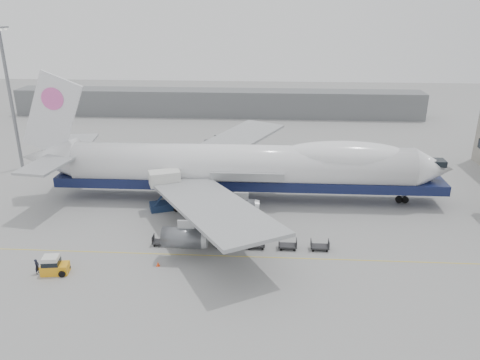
# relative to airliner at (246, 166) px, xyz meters

# --- Properties ---
(ground) EXTENTS (260.00, 260.00, 0.00)m
(ground) POSITION_rel_airliner_xyz_m (-0.64, -12.00, -5.62)
(ground) COLOR gray
(ground) RESTS_ON ground
(apron_line) EXTENTS (60.00, 0.15, 0.01)m
(apron_line) POSITION_rel_airliner_xyz_m (-0.64, -18.00, -5.62)
(apron_line) COLOR gold
(apron_line) RESTS_ON ground
(hangar) EXTENTS (110.00, 8.00, 7.00)m
(hangar) POSITION_rel_airliner_xyz_m (-10.64, 58.00, -2.12)
(hangar) COLOR slate
(hangar) RESTS_ON ground
(floodlight_mast) EXTENTS (2.40, 2.40, 25.43)m
(floodlight_mast) POSITION_rel_airliner_xyz_m (-42.64, 12.00, 8.64)
(floodlight_mast) COLOR slate
(floodlight_mast) RESTS_ON ground
(airliner) EXTENTS (67.00, 55.30, 19.98)m
(airliner) POSITION_rel_airliner_xyz_m (0.00, 0.00, 0.00)
(airliner) COLOR white
(airliner) RESTS_ON ground
(catering_truck) EXTENTS (5.34, 4.45, 6.06)m
(catering_truck) POSITION_rel_airliner_xyz_m (-11.78, -4.54, -2.19)
(catering_truck) COLOR #182949
(catering_truck) RESTS_ON ground
(baggage_tug) EXTENTS (3.22, 2.03, 2.21)m
(baggage_tug) POSITION_rel_airliner_xyz_m (-20.93, -23.12, -4.64)
(baggage_tug) COLOR orange
(baggage_tug) RESTS_ON ground
(ground_worker) EXTENTS (0.47, 0.69, 1.86)m
(ground_worker) POSITION_rel_airliner_xyz_m (-22.81, -23.30, -4.69)
(ground_worker) COLOR black
(ground_worker) RESTS_ON ground
(traffic_cone) EXTENTS (0.40, 0.40, 0.59)m
(traffic_cone) POSITION_rel_airliner_xyz_m (-9.37, -20.79, -5.35)
(traffic_cone) COLOR #FF410D
(traffic_cone) RESTS_ON ground
(dolly_0) EXTENTS (2.30, 1.35, 1.30)m
(dolly_0) POSITION_rel_airliner_xyz_m (-10.03, -15.68, -5.09)
(dolly_0) COLOR #2D2D30
(dolly_0) RESTS_ON ground
(dolly_1) EXTENTS (2.30, 1.35, 1.30)m
(dolly_1) POSITION_rel_airliner_xyz_m (-6.00, -15.68, -5.09)
(dolly_1) COLOR #2D2D30
(dolly_1) RESTS_ON ground
(dolly_2) EXTENTS (2.30, 1.35, 1.30)m
(dolly_2) POSITION_rel_airliner_xyz_m (-1.96, -15.68, -5.09)
(dolly_2) COLOR #2D2D30
(dolly_2) RESTS_ON ground
(dolly_3) EXTENTS (2.30, 1.35, 1.30)m
(dolly_3) POSITION_rel_airliner_xyz_m (2.08, -15.68, -5.09)
(dolly_3) COLOR #2D2D30
(dolly_3) RESTS_ON ground
(dolly_4) EXTENTS (2.30, 1.35, 1.30)m
(dolly_4) POSITION_rel_airliner_xyz_m (6.11, -15.68, -5.09)
(dolly_4) COLOR #2D2D30
(dolly_4) RESTS_ON ground
(dolly_5) EXTENTS (2.30, 1.35, 1.30)m
(dolly_5) POSITION_rel_airliner_xyz_m (10.15, -15.68, -5.09)
(dolly_5) COLOR #2D2D30
(dolly_5) RESTS_ON ground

